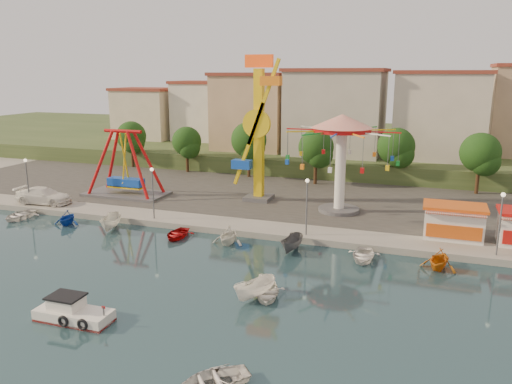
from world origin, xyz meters
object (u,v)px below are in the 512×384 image
at_px(wave_swinger, 342,141).
at_px(skiff, 255,289).
at_px(rowboat_a, 267,293).
at_px(van, 44,196).
at_px(kamikaze_tower, 260,132).
at_px(pirate_ship_ride, 125,164).
at_px(cabin_motorboat, 72,313).

height_order(wave_swinger, skiff, wave_swinger).
height_order(rowboat_a, van, van).
xyz_separation_m(kamikaze_tower, wave_swinger, (9.58, -1.65, -0.38)).
bearing_deg(pirate_ship_ride, van, -134.81).
height_order(pirate_ship_ride, kamikaze_tower, kamikaze_tower).
relative_size(wave_swinger, rowboat_a, 3.29).
bearing_deg(pirate_ship_ride, rowboat_a, -39.33).
distance_m(pirate_ship_ride, skiff, 31.83).
bearing_deg(rowboat_a, skiff, -160.82).
bearing_deg(wave_swinger, van, -166.32).
distance_m(kamikaze_tower, skiff, 26.03).
xyz_separation_m(kamikaze_tower, van, (-22.74, -9.52, -7.05)).
bearing_deg(wave_swinger, cabin_motorboat, -112.14).
height_order(wave_swinger, rowboat_a, wave_swinger).
height_order(kamikaze_tower, cabin_motorboat, kamikaze_tower).
bearing_deg(wave_swinger, kamikaze_tower, 170.23).
xyz_separation_m(kamikaze_tower, rowboat_a, (8.45, -23.10, -8.21)).
bearing_deg(wave_swinger, pirate_ship_ride, -177.18).
bearing_deg(skiff, rowboat_a, 60.40).
distance_m(rowboat_a, van, 34.03).
distance_m(pirate_ship_ride, kamikaze_tower, 16.96).
xyz_separation_m(pirate_ship_ride, skiff, (23.94, -20.64, -3.68)).
xyz_separation_m(wave_swinger, rowboat_a, (-1.14, -21.44, -7.83)).
xyz_separation_m(wave_swinger, cabin_motorboat, (-11.63, -28.59, -7.73)).
bearing_deg(pirate_ship_ride, wave_swinger, 2.82).
height_order(rowboat_a, skiff, skiff).
bearing_deg(pirate_ship_ride, kamikaze_tower, 10.22).
relative_size(pirate_ship_ride, wave_swinger, 0.86).
distance_m(pirate_ship_ride, wave_swinger, 26.07).
bearing_deg(van, kamikaze_tower, -72.95).
relative_size(cabin_motorboat, skiff, 1.34).
relative_size(pirate_ship_ride, skiff, 2.71).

